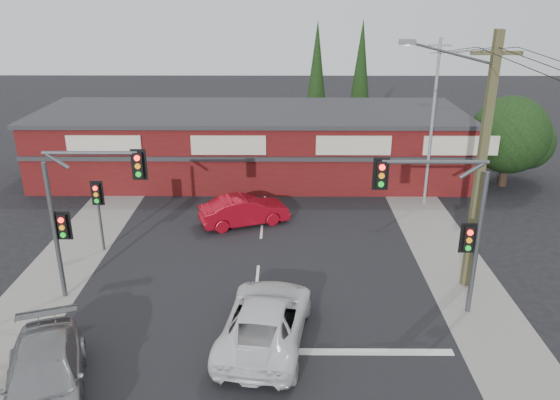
{
  "coord_description": "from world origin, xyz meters",
  "views": [
    {
      "loc": [
        1.09,
        -16.58,
        11.31
      ],
      "look_at": [
        0.95,
        3.0,
        3.68
      ],
      "focal_mm": 35.0,
      "sensor_mm": 36.0,
      "label": 1
    }
  ],
  "objects_px": {
    "white_suv": "(266,320)",
    "silver_suv": "(45,379)",
    "utility_pole": "(478,158)",
    "red_sedan": "(244,210)",
    "shop_building": "(251,143)"
  },
  "relations": [
    {
      "from": "white_suv",
      "to": "silver_suv",
      "type": "xyz_separation_m",
      "value": [
        -6.28,
        -3.03,
        -0.01
      ]
    },
    {
      "from": "silver_suv",
      "to": "utility_pole",
      "type": "height_order",
      "value": "utility_pole"
    },
    {
      "from": "utility_pole",
      "to": "white_suv",
      "type": "bearing_deg",
      "value": -154.11
    },
    {
      "from": "silver_suv",
      "to": "utility_pole",
      "type": "distance_m",
      "value": 16.38
    },
    {
      "from": "red_sedan",
      "to": "shop_building",
      "type": "height_order",
      "value": "shop_building"
    },
    {
      "from": "silver_suv",
      "to": "red_sedan",
      "type": "xyz_separation_m",
      "value": [
        4.87,
        12.93,
        -0.05
      ]
    },
    {
      "from": "red_sedan",
      "to": "utility_pole",
      "type": "height_order",
      "value": "utility_pole"
    },
    {
      "from": "silver_suv",
      "to": "red_sedan",
      "type": "relative_size",
      "value": 1.21
    },
    {
      "from": "red_sedan",
      "to": "utility_pole",
      "type": "relative_size",
      "value": 0.45
    },
    {
      "from": "white_suv",
      "to": "utility_pole",
      "type": "xyz_separation_m",
      "value": [
        7.87,
        3.82,
        4.59
      ]
    },
    {
      "from": "white_suv",
      "to": "shop_building",
      "type": "distance_m",
      "value": 17.93
    },
    {
      "from": "silver_suv",
      "to": "shop_building",
      "type": "distance_m",
      "value": 21.43
    },
    {
      "from": "silver_suv",
      "to": "red_sedan",
      "type": "distance_m",
      "value": 13.82
    },
    {
      "from": "white_suv",
      "to": "utility_pole",
      "type": "height_order",
      "value": "utility_pole"
    },
    {
      "from": "silver_suv",
      "to": "white_suv",
      "type": "bearing_deg",
      "value": 6.61
    }
  ]
}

